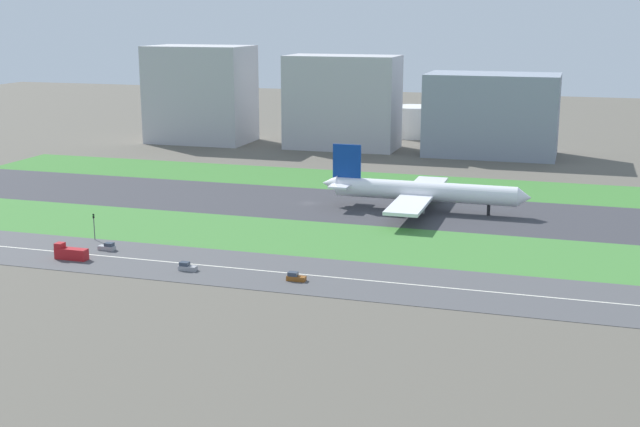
% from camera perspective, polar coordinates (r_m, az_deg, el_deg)
% --- Properties ---
extents(ground_plane, '(800.00, 800.00, 0.00)m').
position_cam_1_polar(ground_plane, '(271.25, -0.80, 0.69)').
color(ground_plane, '#5B564C').
extents(runway, '(280.00, 46.00, 0.10)m').
position_cam_1_polar(runway, '(271.24, -0.80, 0.70)').
color(runway, '#38383D').
rests_on(runway, ground_plane).
extents(grass_median_north, '(280.00, 36.00, 0.10)m').
position_cam_1_polar(grass_median_north, '(309.69, 1.52, 2.29)').
color(grass_median_north, '#3D7A33').
rests_on(grass_median_north, ground_plane).
extents(grass_median_south, '(280.00, 36.00, 0.10)m').
position_cam_1_polar(grass_median_south, '(233.65, -3.88, -1.41)').
color(grass_median_south, '#427F38').
rests_on(grass_median_south, ground_plane).
extents(highway, '(280.00, 28.00, 0.10)m').
position_cam_1_polar(highway, '(205.23, -7.05, -3.59)').
color(highway, '#4C4C4F').
rests_on(highway, ground_plane).
extents(highway_centerline, '(266.00, 0.50, 0.01)m').
position_cam_1_polar(highway_centerline, '(205.21, -7.05, -3.57)').
color(highway_centerline, silver).
rests_on(highway_centerline, highway).
extents(airliner, '(65.00, 56.00, 19.70)m').
position_cam_1_polar(airliner, '(261.38, 6.76, 1.51)').
color(airliner, white).
rests_on(airliner, runway).
extents(car_0, '(4.40, 1.80, 2.00)m').
position_cam_1_polar(car_0, '(202.85, -9.01, -3.60)').
color(car_0, '#99999E').
rests_on(car_0, highway).
extents(car_1, '(4.40, 1.80, 2.00)m').
position_cam_1_polar(car_1, '(192.82, -1.68, -4.34)').
color(car_1, brown).
rests_on(car_1, highway).
extents(car_2, '(4.40, 1.80, 2.00)m').
position_cam_1_polar(car_2, '(224.08, -14.22, -2.22)').
color(car_2, '#99999E').
rests_on(car_2, highway).
extents(truck_0, '(8.40, 2.50, 4.00)m').
position_cam_1_polar(truck_0, '(218.07, -16.56, -2.59)').
color(truck_0, '#B2191E').
rests_on(truck_0, highway).
extents(traffic_light, '(0.36, 0.50, 7.20)m').
position_cam_1_polar(traffic_light, '(234.25, -15.08, -0.74)').
color(traffic_light, '#4C4C51').
rests_on(traffic_light, highway).
extents(terminal_building, '(47.02, 30.49, 45.16)m').
position_cam_1_polar(terminal_building, '(405.60, -8.09, 8.02)').
color(terminal_building, '#B2B2B7').
rests_on(terminal_building, ground_plane).
extents(hangar_building, '(49.95, 24.76, 41.66)m').
position_cam_1_polar(hangar_building, '(381.64, 1.54, 7.55)').
color(hangar_building, '#B2B2B7').
rests_on(hangar_building, ground_plane).
extents(office_tower, '(55.52, 31.62, 34.96)m').
position_cam_1_polar(office_tower, '(369.97, 11.56, 6.58)').
color(office_tower, gray).
rests_on(office_tower, ground_plane).
extents(fuel_tank_west, '(16.06, 16.06, 17.28)m').
position_cam_1_polar(fuel_tank_west, '(426.53, 3.01, 6.50)').
color(fuel_tank_west, silver).
rests_on(fuel_tank_west, ground_plane).
extents(fuel_tank_centre, '(21.93, 21.93, 15.18)m').
position_cam_1_polar(fuel_tank_centre, '(421.36, 6.33, 6.21)').
color(fuel_tank_centre, silver).
rests_on(fuel_tank_centre, ground_plane).
extents(fuel_tank_east, '(19.63, 19.63, 14.02)m').
position_cam_1_polar(fuel_tank_east, '(416.85, 10.54, 5.91)').
color(fuel_tank_east, silver).
rests_on(fuel_tank_east, ground_plane).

